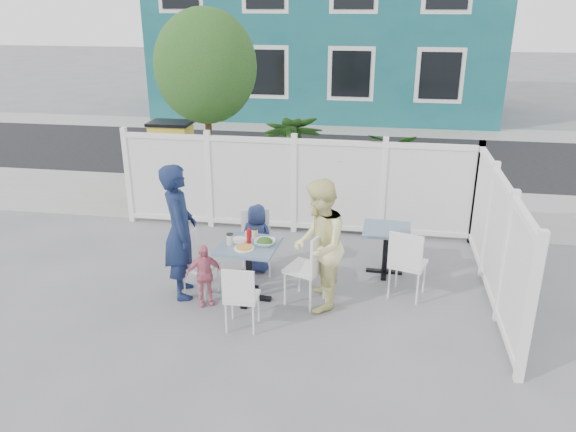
% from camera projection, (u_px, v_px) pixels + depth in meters
% --- Properties ---
extents(ground, '(80.00, 80.00, 0.00)m').
position_uv_depth(ground, '(258.00, 300.00, 7.36)').
color(ground, slate).
extents(near_sidewalk, '(24.00, 2.60, 0.01)m').
position_uv_depth(near_sidewalk, '(300.00, 203.00, 10.85)').
color(near_sidewalk, gray).
rests_on(near_sidewalk, ground).
extents(street, '(24.00, 5.00, 0.01)m').
position_uv_depth(street, '(321.00, 154.00, 14.26)').
color(street, black).
rests_on(street, ground).
extents(far_sidewalk, '(24.00, 1.60, 0.01)m').
position_uv_depth(far_sidewalk, '(332.00, 129.00, 17.11)').
color(far_sidewalk, gray).
rests_on(far_sidewalk, ground).
extents(building, '(11.00, 6.00, 6.00)m').
position_uv_depth(building, '(328.00, 21.00, 19.24)').
color(building, '#12535A').
rests_on(building, ground).
extents(fence_back, '(5.86, 0.08, 1.60)m').
position_uv_depth(fence_back, '(294.00, 187.00, 9.27)').
color(fence_back, white).
rests_on(fence_back, ground).
extents(fence_right, '(0.08, 3.66, 1.60)m').
position_uv_depth(fence_right, '(496.00, 242.00, 7.17)').
color(fence_right, white).
rests_on(fence_right, ground).
extents(tree, '(1.80, 1.62, 3.59)m').
position_uv_depth(tree, '(205.00, 67.00, 9.70)').
color(tree, '#382316').
rests_on(tree, ground).
extents(utility_cabinet, '(0.76, 0.54, 1.40)m').
position_uv_depth(utility_cabinet, '(173.00, 160.00, 11.18)').
color(utility_cabinet, gold).
rests_on(utility_cabinet, ground).
extents(potted_shrub_a, '(1.33, 1.33, 1.88)m').
position_uv_depth(potted_shrub_a, '(294.00, 166.00, 9.87)').
color(potted_shrub_a, '#1F3D13').
rests_on(potted_shrub_a, ground).
extents(potted_shrub_b, '(1.60, 1.41, 1.71)m').
position_uv_depth(potted_shrub_b, '(373.00, 176.00, 9.60)').
color(potted_shrub_b, '#1F3D13').
rests_on(potted_shrub_b, ground).
extents(main_table, '(0.78, 0.78, 0.78)m').
position_uv_depth(main_table, '(249.00, 257.00, 7.18)').
color(main_table, '#495E81').
rests_on(main_table, ground).
extents(spare_table, '(0.67, 0.67, 0.69)m').
position_uv_depth(spare_table, '(386.00, 238.00, 7.90)').
color(spare_table, '#495E81').
rests_on(spare_table, ground).
extents(chair_left, '(0.46, 0.47, 0.85)m').
position_uv_depth(chair_left, '(195.00, 260.00, 7.35)').
color(chair_left, white).
rests_on(chair_left, ground).
extents(chair_right, '(0.56, 0.57, 0.99)m').
position_uv_depth(chair_right, '(311.00, 263.00, 7.06)').
color(chair_right, white).
rests_on(chair_right, ground).
extents(chair_back, '(0.50, 0.49, 0.90)m').
position_uv_depth(chair_back, '(256.00, 237.00, 7.98)').
color(chair_back, white).
rests_on(chair_back, ground).
extents(chair_near, '(0.39, 0.37, 0.84)m').
position_uv_depth(chair_near, '(240.00, 294.00, 6.51)').
color(chair_near, white).
rests_on(chair_near, ground).
extents(chair_spare, '(0.54, 0.53, 0.96)m').
position_uv_depth(chair_spare, '(407.00, 260.00, 7.19)').
color(chair_spare, white).
rests_on(chair_spare, ground).
extents(man, '(0.63, 0.76, 1.79)m').
position_uv_depth(man, '(180.00, 232.00, 7.20)').
color(man, '#142043').
rests_on(man, ground).
extents(woman, '(0.68, 0.85, 1.68)m').
position_uv_depth(woman, '(319.00, 246.00, 6.91)').
color(woman, '#F9EF57').
rests_on(woman, ground).
extents(boy, '(0.55, 0.42, 1.00)m').
position_uv_depth(boy, '(257.00, 238.00, 7.99)').
color(boy, navy).
rests_on(boy, ground).
extents(toddler, '(0.52, 0.40, 0.83)m').
position_uv_depth(toddler, '(204.00, 275.00, 7.12)').
color(toddler, '#D96F89').
rests_on(toddler, ground).
extents(plate_main, '(0.25, 0.25, 0.02)m').
position_uv_depth(plate_main, '(244.00, 248.00, 6.98)').
color(plate_main, white).
rests_on(plate_main, main_table).
extents(plate_side, '(0.23, 0.23, 0.02)m').
position_uv_depth(plate_side, '(239.00, 240.00, 7.22)').
color(plate_side, white).
rests_on(plate_side, main_table).
extents(salad_bowl, '(0.26, 0.26, 0.06)m').
position_uv_depth(salad_bowl, '(265.00, 242.00, 7.09)').
color(salad_bowl, white).
rests_on(salad_bowl, main_table).
extents(coffee_cup_a, '(0.09, 0.09, 0.13)m').
position_uv_depth(coffee_cup_a, '(230.00, 239.00, 7.09)').
color(coffee_cup_a, beige).
rests_on(coffee_cup_a, main_table).
extents(coffee_cup_b, '(0.08, 0.08, 0.12)m').
position_uv_depth(coffee_cup_b, '(255.00, 234.00, 7.29)').
color(coffee_cup_b, beige).
rests_on(coffee_cup_b, main_table).
extents(ketchup_bottle, '(0.06, 0.06, 0.18)m').
position_uv_depth(ketchup_bottle, '(249.00, 236.00, 7.12)').
color(ketchup_bottle, '#B1090D').
rests_on(ketchup_bottle, main_table).
extents(salt_shaker, '(0.03, 0.03, 0.07)m').
position_uv_depth(salt_shaker, '(246.00, 234.00, 7.35)').
color(salt_shaker, white).
rests_on(salt_shaker, main_table).
extents(pepper_shaker, '(0.03, 0.03, 0.07)m').
position_uv_depth(pepper_shaker, '(250.00, 234.00, 7.32)').
color(pepper_shaker, black).
rests_on(pepper_shaker, main_table).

